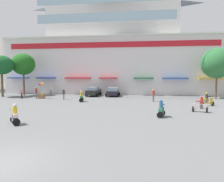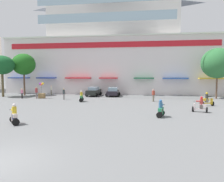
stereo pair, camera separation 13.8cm
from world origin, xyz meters
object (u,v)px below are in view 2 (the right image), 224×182
plaza_tree_1 (218,63)px  pedestrian_1 (64,93)px  parked_car_1 (113,92)px  plaza_tree_0 (24,64)px  pedestrian_2 (22,93)px  scooter_rider_6 (161,110)px  parked_car_0 (94,91)px  scooter_rider_4 (207,100)px  pedestrian_0 (36,92)px  pedestrian_4 (51,89)px  scooter_rider_7 (14,116)px  plaza_tree_2 (2,65)px  pedestrian_3 (153,95)px  scooter_rider_1 (81,97)px  balloon_vendor_cart (42,92)px  scooter_rider_5 (200,106)px

plaza_tree_1 → pedestrian_1: 23.14m
parked_car_1 → pedestrian_1: (-6.35, -5.73, 0.19)m
plaza_tree_0 → plaza_tree_1: bearing=-0.6°
parked_car_1 → pedestrian_2: 14.13m
plaza_tree_0 → scooter_rider_6: 27.46m
parked_car_0 → plaza_tree_0: bearing=-176.5°
scooter_rider_4 → pedestrian_2: 25.71m
pedestrian_0 → pedestrian_4: size_ratio=1.03×
scooter_rider_6 → pedestrian_4: size_ratio=0.91×
scooter_rider_4 → pedestrian_0: size_ratio=0.92×
scooter_rider_4 → scooter_rider_7: (-16.76, -11.76, -0.02)m
parked_car_1 → pedestrian_4: size_ratio=2.31×
plaza_tree_0 → pedestrian_0: size_ratio=4.13×
plaza_tree_0 → plaza_tree_2: (-2.19, -2.69, -0.24)m
plaza_tree_0 → scooter_rider_4: size_ratio=4.49×
parked_car_0 → plaza_tree_2: bearing=-166.6°
scooter_rider_7 → pedestrian_1: bearing=97.5°
pedestrian_0 → pedestrian_3: size_ratio=1.03×
scooter_rider_7 → scooter_rider_6: bearing=21.7°
pedestrian_1 → pedestrian_4: bearing=127.0°
scooter_rider_1 → scooter_rider_4: size_ratio=0.95×
pedestrian_4 → pedestrian_1: bearing=-53.0°
plaza_tree_0 → pedestrian_3: bearing=-13.8°
scooter_rider_6 → plaza_tree_1: bearing=58.9°
parked_car_1 → balloon_vendor_cart: size_ratio=1.61×
scooter_rider_7 → scooter_rider_1: bearing=85.0°
plaza_tree_2 → scooter_rider_1: bearing=-16.1°
parked_car_1 → pedestrian_4: pedestrian_4 is taller
plaza_tree_2 → scooter_rider_4: plaza_tree_2 is taller
parked_car_1 → scooter_rider_1: bearing=-112.8°
pedestrian_0 → pedestrian_4: bearing=91.6°
scooter_rider_6 → pedestrian_4: pedestrian_4 is taller
plaza_tree_1 → scooter_rider_7: (-20.24, -19.82, -4.65)m
parked_car_0 → balloon_vendor_cart: balloon_vendor_cart is taller
scooter_rider_6 → balloon_vendor_cart: 20.67m
parked_car_1 → scooter_rider_1: (-3.18, -7.56, -0.13)m
scooter_rider_7 → scooter_rider_5: bearing=26.1°
plaza_tree_0 → pedestrian_0: bearing=-43.6°
scooter_rider_7 → pedestrian_1: (-1.99, 15.12, 0.30)m
scooter_rider_1 → pedestrian_4: 11.38m
parked_car_1 → pedestrian_0: 12.04m
plaza_tree_0 → parked_car_1: bearing=2.7°
pedestrian_3 → pedestrian_4: size_ratio=1.00×
scooter_rider_1 → pedestrian_1: bearing=150.0°
parked_car_1 → pedestrian_0: (-10.96, -4.97, 0.24)m
parked_car_1 → pedestrian_4: 11.13m
parked_car_1 → pedestrian_4: bearing=177.0°
scooter_rider_6 → scooter_rider_7: scooter_rider_7 is taller
scooter_rider_4 → scooter_rider_7: size_ratio=1.02×
scooter_rider_4 → pedestrian_2: (-25.45, 3.65, 0.22)m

